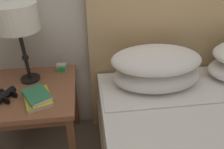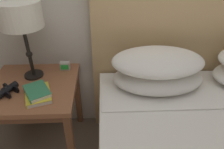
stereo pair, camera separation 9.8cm
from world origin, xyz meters
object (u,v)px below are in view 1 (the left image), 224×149
(book_stacked_on_top, at_px, (36,95))
(alarm_clock, at_px, (62,68))
(binoculars_pair, at_px, (4,96))
(nightstand, at_px, (33,98))
(table_lamp, at_px, (16,19))
(book_on_nightstand, at_px, (37,98))

(book_stacked_on_top, height_order, alarm_clock, alarm_clock)
(alarm_clock, bearing_deg, binoculars_pair, -139.67)
(book_stacked_on_top, xyz_separation_m, alarm_clock, (0.13, 0.32, -0.01))
(nightstand, bearing_deg, binoculars_pair, -147.31)
(book_stacked_on_top, bearing_deg, alarm_clock, 67.87)
(nightstand, distance_m, table_lamp, 0.52)
(book_on_nightstand, bearing_deg, book_stacked_on_top, 138.45)
(nightstand, xyz_separation_m, binoculars_pair, (-0.13, -0.09, 0.10))
(book_stacked_on_top, distance_m, alarm_clock, 0.34)
(binoculars_pair, bearing_deg, table_lamp, 59.79)
(nightstand, bearing_deg, book_stacked_on_top, -61.73)
(table_lamp, relative_size, book_on_nightstand, 2.16)
(book_on_nightstand, distance_m, alarm_clock, 0.34)
(table_lamp, height_order, book_on_nightstand, table_lamp)
(table_lamp, xyz_separation_m, alarm_clock, (0.21, 0.08, -0.40))
(table_lamp, distance_m, book_stacked_on_top, 0.46)
(table_lamp, height_order, alarm_clock, table_lamp)
(table_lamp, distance_m, alarm_clock, 0.46)
(table_lamp, bearing_deg, binoculars_pair, -120.21)
(nightstand, distance_m, book_stacked_on_top, 0.18)
(table_lamp, relative_size, alarm_clock, 7.47)
(book_on_nightstand, distance_m, binoculars_pair, 0.21)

